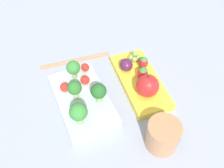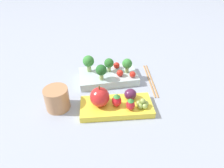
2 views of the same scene
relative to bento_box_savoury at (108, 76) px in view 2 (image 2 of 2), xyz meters
name	(u,v)px [view 2 (image 2 of 2)]	position (x,y,z in m)	size (l,w,h in m)	color
ground_plane	(114,94)	(0.00, -0.09, -0.01)	(4.00, 4.00, 0.00)	#939EB2
bento_box_savoury	(108,76)	(0.00, 0.00, 0.00)	(0.22, 0.14, 0.03)	silver
bento_box_fruit	(116,107)	(-0.01, -0.17, 0.00)	(0.23, 0.13, 0.02)	yellow
broccoli_floret_0	(127,64)	(0.07, -0.01, 0.05)	(0.04, 0.04, 0.06)	#93B770
broccoli_floret_1	(109,63)	(0.01, 0.01, 0.05)	(0.04, 0.04, 0.05)	#93B770
broccoli_floret_2	(101,71)	(-0.03, -0.03, 0.05)	(0.04, 0.04, 0.06)	#93B770
broccoli_floret_3	(88,62)	(-0.07, 0.03, 0.05)	(0.04, 0.04, 0.06)	#93B770
cherry_tomato_0	(117,65)	(0.04, 0.03, 0.03)	(0.02, 0.02, 0.02)	red
cherry_tomato_1	(120,73)	(0.04, -0.03, 0.03)	(0.02, 0.02, 0.02)	red
cherry_tomato_2	(133,74)	(0.08, -0.05, 0.03)	(0.02, 0.02, 0.02)	red
apple	(100,97)	(-0.06, -0.15, 0.04)	(0.06, 0.06, 0.07)	red
strawberry_0	(131,104)	(0.02, -0.20, 0.03)	(0.03, 0.03, 0.04)	red
strawberry_1	(117,100)	(-0.01, -0.17, 0.03)	(0.03, 0.03, 0.04)	red
plum	(130,94)	(0.04, -0.15, 0.02)	(0.04, 0.04, 0.03)	#511E42
grape_cluster	(142,104)	(0.06, -0.19, 0.02)	(0.04, 0.04, 0.03)	#8EA84C
drinking_cup	(57,99)	(-0.19, -0.11, 0.02)	(0.07, 0.07, 0.07)	tan
chopsticks_pair	(150,79)	(0.15, -0.04, -0.01)	(0.06, 0.21, 0.01)	#A37547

